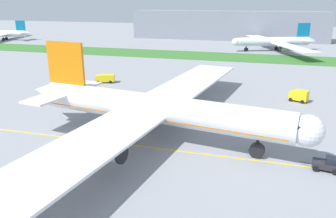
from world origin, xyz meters
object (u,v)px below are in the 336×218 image
(parked_airliner_far_centre, at_px, (275,42))
(service_truck_fuel_bowser, at_px, (64,70))
(airliner_foreground, at_px, (152,109))
(parked_airliner_far_left, at_px, (1,34))
(pushback_tug, at_px, (327,164))
(service_truck_catering_van, at_px, (105,78))
(service_truck_baggage_loader, at_px, (299,95))

(parked_airliner_far_centre, bearing_deg, service_truck_fuel_bowser, -132.60)
(airliner_foreground, bearing_deg, service_truck_fuel_bowser, 136.66)
(parked_airliner_far_left, relative_size, parked_airliner_far_centre, 0.92)
(pushback_tug, distance_m, service_truck_catering_van, 71.89)
(pushback_tug, bearing_deg, parked_airliner_far_left, 143.40)
(service_truck_fuel_bowser, height_order, service_truck_catering_van, service_truck_fuel_bowser)
(airliner_foreground, distance_m, service_truck_fuel_bowser, 65.53)
(service_truck_baggage_loader, height_order, parked_airliner_far_left, parked_airliner_far_left)
(airliner_foreground, xyz_separation_m, service_truck_catering_van, (-28.36, 37.80, -4.38))
(parked_airliner_far_left, bearing_deg, service_truck_baggage_loader, -27.88)
(parked_airliner_far_left, bearing_deg, service_truck_catering_van, -36.85)
(airliner_foreground, xyz_separation_m, parked_airliner_far_centre, (24.46, 123.22, -1.16))
(service_truck_catering_van, distance_m, parked_airliner_far_centre, 100.48)
(pushback_tug, relative_size, service_truck_fuel_bowser, 1.06)
(airliner_foreground, height_order, pushback_tug, airliner_foreground)
(service_truck_catering_van, relative_size, parked_airliner_far_centre, 0.09)
(service_truck_catering_van, bearing_deg, pushback_tug, -36.11)
(service_truck_baggage_loader, xyz_separation_m, parked_airliner_far_left, (-171.38, 90.67, 2.56))
(service_truck_fuel_bowser, bearing_deg, parked_airliner_far_left, 140.43)
(service_truck_baggage_loader, relative_size, parked_airliner_far_left, 0.08)
(pushback_tug, relative_size, parked_airliner_far_centre, 0.08)
(service_truck_fuel_bowser, distance_m, service_truck_catering_van, 20.47)
(parked_airliner_far_centre, bearing_deg, parked_airliner_far_left, 179.93)
(service_truck_fuel_bowser, height_order, parked_airliner_far_centre, parked_airliner_far_centre)
(pushback_tug, bearing_deg, airliner_foreground, 171.27)
(service_truck_baggage_loader, height_order, service_truck_catering_van, service_truck_baggage_loader)
(airliner_foreground, relative_size, parked_airliner_far_centre, 1.37)
(parked_airliner_far_left, distance_m, parked_airliner_far_centre, 167.07)
(airliner_foreground, bearing_deg, parked_airliner_far_left, 139.12)
(service_truck_baggage_loader, bearing_deg, airliner_foreground, -131.29)
(airliner_foreground, xyz_separation_m, service_truck_fuel_bowser, (-47.57, 44.88, -4.15))
(service_truck_fuel_bowser, xyz_separation_m, service_truck_catering_van, (19.20, -7.08, -0.23))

